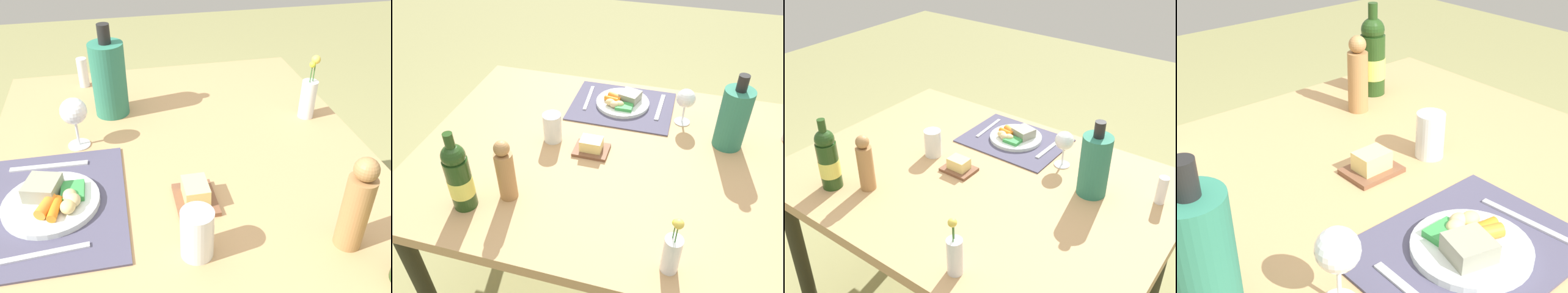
{
  "view_description": "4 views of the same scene",
  "coord_description": "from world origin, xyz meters",
  "views": [
    {
      "loc": [
        0.87,
        -0.16,
        1.48
      ],
      "look_at": [
        0.0,
        0.02,
        0.88
      ],
      "focal_mm": 39.13,
      "sensor_mm": 36.0,
      "label": 1
    },
    {
      "loc": [
        -0.21,
        1.12,
        1.73
      ],
      "look_at": [
        0.09,
        0.06,
        0.85
      ],
      "focal_mm": 36.39,
      "sensor_mm": 36.0,
      "label": 2
    },
    {
      "loc": [
        -0.93,
        1.22,
        1.83
      ],
      "look_at": [
        0.06,
        -0.1,
        0.86
      ],
      "focal_mm": 43.26,
      "sensor_mm": 36.0,
      "label": 3
    },
    {
      "loc": [
        -0.6,
        -0.81,
        1.43
      ],
      "look_at": [
        0.05,
        -0.05,
        0.89
      ],
      "focal_mm": 48.17,
      "sensor_mm": 36.0,
      "label": 4
    }
  ],
  "objects": [
    {
      "name": "ground_plane",
      "position": [
        0.0,
        0.0,
        0.0
      ],
      "size": [
        8.0,
        8.0,
        0.0
      ],
      "primitive_type": "plane",
      "color": "#94935B"
    },
    {
      "name": "dining_table",
      "position": [
        0.0,
        0.0,
        0.7
      ],
      "size": [
        1.49,
        1.09,
        0.78
      ],
      "color": "tan",
      "rests_on": "ground_plane"
    },
    {
      "name": "placemat",
      "position": [
        0.04,
        -0.34,
        0.78
      ],
      "size": [
        0.44,
        0.33,
        0.01
      ],
      "primitive_type": "cube",
      "color": "#49465D",
      "rests_on": "dining_table"
    },
    {
      "name": "dinner_plate",
      "position": [
        0.04,
        -0.34,
        0.8
      ],
      "size": [
        0.23,
        0.23,
        0.06
      ],
      "color": "silver",
      "rests_on": "placemat"
    },
    {
      "name": "fork",
      "position": [
        -0.12,
        -0.36,
        0.79
      ],
      "size": [
        0.02,
        0.21,
        0.0
      ],
      "primitive_type": "cube",
      "rotation": [
        0.0,
        0.0,
        -0.03
      ],
      "color": "silver",
      "rests_on": "placemat"
    },
    {
      "name": "knife",
      "position": [
        0.2,
        -0.36,
        0.79
      ],
      "size": [
        0.03,
        0.2,
        0.0
      ],
      "primitive_type": "cube",
      "rotation": [
        0.0,
        0.0,
        0.07
      ],
      "color": "silver",
      "rests_on": "placemat"
    },
    {
      "name": "pepper_mill",
      "position": [
        0.29,
        0.3,
        0.89
      ],
      "size": [
        0.06,
        0.06,
        0.23
      ],
      "color": "#A67847",
      "rests_on": "dining_table"
    },
    {
      "name": "water_tumbler",
      "position": [
        0.25,
        -0.03,
        0.83
      ],
      "size": [
        0.07,
        0.07,
        0.12
      ],
      "color": "silver",
      "rests_on": "dining_table"
    },
    {
      "name": "wine_glass",
      "position": [
        -0.22,
        -0.29,
        0.89
      ],
      "size": [
        0.08,
        0.08,
        0.15
      ],
      "color": "white",
      "rests_on": "dining_table"
    },
    {
      "name": "cooler_bottle",
      "position": [
        -0.4,
        -0.18,
        0.9
      ],
      "size": [
        0.11,
        0.11,
        0.3
      ],
      "color": "#2C745B",
      "rests_on": "dining_table"
    },
    {
      "name": "butter_dish",
      "position": [
        0.09,
        -0.0,
        0.8
      ],
      "size": [
        0.13,
        0.1,
        0.06
      ],
      "color": "brown",
      "rests_on": "dining_table"
    },
    {
      "name": "wine_bottle",
      "position": [
        0.41,
        0.37,
        0.9
      ],
      "size": [
        0.08,
        0.08,
        0.29
      ],
      "color": "#224117",
      "rests_on": "dining_table"
    },
    {
      "name": "flower_vase",
      "position": [
        -0.25,
        0.44,
        0.85
      ],
      "size": [
        0.05,
        0.05,
        0.21
      ],
      "color": "silver",
      "rests_on": "dining_table"
    }
  ]
}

